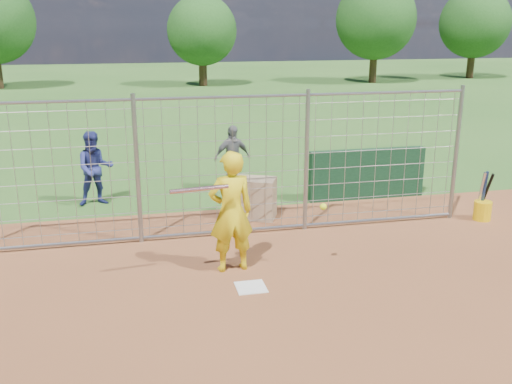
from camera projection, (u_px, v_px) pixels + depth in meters
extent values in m
plane|color=#2D591E|center=(248.00, 282.00, 8.48)|extent=(100.00, 100.00, 0.00)
cube|color=silver|center=(251.00, 287.00, 8.29)|extent=(0.43, 0.43, 0.02)
cube|color=#11381E|center=(367.00, 174.00, 12.40)|extent=(2.60, 0.20, 1.10)
imported|color=yellow|center=(231.00, 212.00, 8.65)|extent=(0.74, 0.53, 1.90)
imported|color=navy|center=(95.00, 169.00, 11.90)|extent=(0.84, 0.69, 1.57)
imported|color=slate|center=(232.00, 158.00, 12.99)|extent=(0.95, 0.58, 1.50)
cube|color=tan|center=(255.00, 198.00, 11.19)|extent=(0.95, 0.82, 0.80)
cylinder|color=silver|center=(199.00, 189.00, 8.11)|extent=(0.86, 0.18, 0.06)
sphere|color=#D3EE19|center=(323.00, 207.00, 8.63)|extent=(0.10, 0.10, 0.10)
cylinder|color=#E7B80C|center=(482.00, 211.00, 11.11)|extent=(0.34, 0.34, 0.38)
cylinder|color=silver|center=(481.00, 192.00, 11.05)|extent=(0.07, 0.22, 0.85)
cylinder|color=navy|center=(484.00, 192.00, 11.06)|extent=(0.08, 0.13, 0.85)
cylinder|color=black|center=(486.00, 192.00, 11.07)|extent=(0.06, 0.35, 0.81)
cylinder|color=gray|center=(137.00, 170.00, 9.67)|extent=(0.08, 0.08, 2.60)
cylinder|color=gray|center=(306.00, 162.00, 10.29)|extent=(0.08, 0.08, 2.60)
cylinder|color=gray|center=(456.00, 154.00, 10.92)|extent=(0.08, 0.08, 2.60)
cylinder|color=gray|center=(223.00, 97.00, 9.64)|extent=(9.00, 0.05, 0.05)
cylinder|color=gray|center=(226.00, 231.00, 10.33)|extent=(9.00, 0.05, 0.05)
cube|color=gray|center=(225.00, 169.00, 10.00)|extent=(9.00, 0.02, 2.50)
cylinder|color=#3F2B19|center=(203.00, 68.00, 35.00)|extent=(0.50, 0.50, 2.16)
sphere|color=#26561E|center=(202.00, 30.00, 34.37)|extent=(4.20, 4.20, 4.20)
cylinder|color=#3F2B19|center=(373.00, 62.00, 36.76)|extent=(0.50, 0.50, 2.59)
sphere|color=#26561E|center=(376.00, 19.00, 36.01)|extent=(5.04, 5.04, 5.04)
cylinder|color=#3F2B19|center=(471.00, 60.00, 39.85)|extent=(0.50, 0.50, 2.45)
sphere|color=#26561E|center=(475.00, 23.00, 39.14)|extent=(4.76, 4.76, 4.76)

